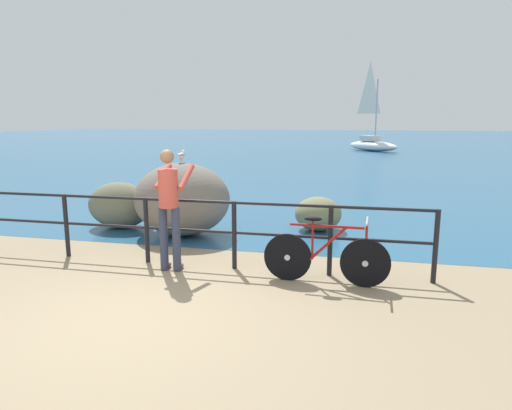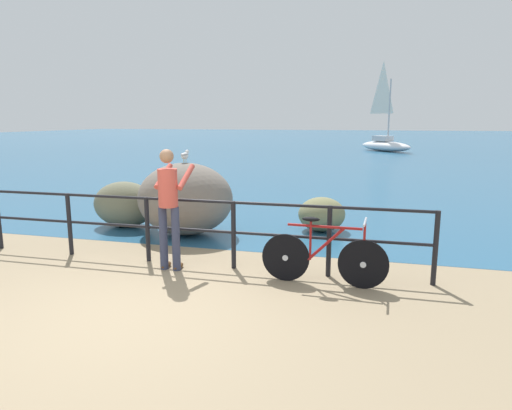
{
  "view_description": "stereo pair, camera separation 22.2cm",
  "coord_description": "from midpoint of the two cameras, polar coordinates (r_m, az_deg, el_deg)",
  "views": [
    {
      "loc": [
        2.44,
        -4.37,
        2.19
      ],
      "look_at": [
        0.94,
        2.29,
        0.9
      ],
      "focal_mm": 31.76,
      "sensor_mm": 36.0,
      "label": 1
    },
    {
      "loc": [
        2.66,
        -4.32,
        2.19
      ],
      "look_at": [
        0.94,
        2.29,
        0.9
      ],
      "focal_mm": 31.76,
      "sensor_mm": 36.0,
      "label": 2
    }
  ],
  "objects": [
    {
      "name": "ground_plane",
      "position": [
        24.58,
        6.71,
        5.41
      ],
      "size": [
        120.0,
        120.0,
        0.1
      ],
      "primitive_type": "cube",
      "color": "#937F60"
    },
    {
      "name": "sea_surface",
      "position": [
        52.22,
        9.97,
        8.16
      ],
      "size": [
        120.0,
        90.0,
        0.01
      ],
      "primitive_type": "cube",
      "color": "#285B7F",
      "rests_on": "ground_plane"
    },
    {
      "name": "promenade_railing",
      "position": [
        6.91,
        -9.32,
        -2.44
      ],
      "size": [
        7.09,
        0.07,
        1.02
      ],
      "color": "black",
      "rests_on": "ground_plane"
    },
    {
      "name": "bicycle",
      "position": [
        6.17,
        7.78,
        -6.37
      ],
      "size": [
        1.7,
        0.48,
        0.92
      ],
      "rotation": [
        0.0,
        0.0,
        -0.04
      ],
      "color": "black",
      "rests_on": "ground_plane"
    },
    {
      "name": "person_at_railing",
      "position": [
        6.66,
        -11.8,
        0.11
      ],
      "size": [
        0.45,
        0.64,
        1.78
      ],
      "rotation": [
        0.0,
        0.0,
        1.56
      ],
      "color": "#333851",
      "rests_on": "ground_plane"
    },
    {
      "name": "breakwater_boulder_main",
      "position": [
        8.78,
        -10.01,
        0.72
      ],
      "size": [
        1.84,
        1.65,
        1.38
      ],
      "color": "slate",
      "rests_on": "ground"
    },
    {
      "name": "breakwater_boulder_left",
      "position": [
        9.7,
        -17.41,
        -0.01
      ],
      "size": [
        1.33,
        0.93,
        0.94
      ],
      "color": "#6E6D54",
      "rests_on": "ground"
    },
    {
      "name": "breakwater_boulder_right",
      "position": [
        9.12,
        7.14,
        -1.1
      ],
      "size": [
        0.93,
        0.94,
        0.68
      ],
      "color": "#7B7A51",
      "rests_on": "ground"
    },
    {
      "name": "seagull",
      "position": [
        8.78,
        -10.11,
        6.18
      ],
      "size": [
        0.13,
        0.34,
        0.23
      ],
      "rotation": [
        0.0,
        0.0,
        1.6
      ],
      "color": "gold",
      "rests_on": "breakwater_boulder_main"
    },
    {
      "name": "sailboat",
      "position": [
        33.13,
        14.24,
        7.83
      ],
      "size": [
        3.98,
        4.08,
        6.16
      ],
      "rotation": [
        0.0,
        0.0,
        5.47
      ],
      "color": "white",
      "rests_on": "sea_surface"
    }
  ]
}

